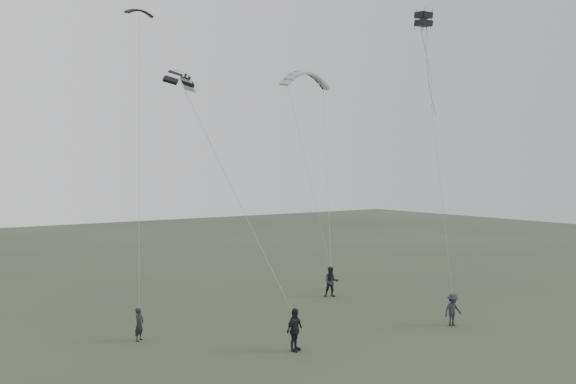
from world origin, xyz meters
TOP-DOWN VIEW (x-y plane):
  - ground at (0.00, 0.00)m, footprint 140.00×140.00m
  - flyer_left at (-7.29, 5.59)m, footprint 0.68×0.65m
  - flyer_right at (6.24, 7.74)m, footprint 1.19×1.11m
  - flyer_center at (-2.07, 0.11)m, footprint 1.23×0.86m
  - flyer_far at (7.15, -1.23)m, footprint 1.16×0.76m
  - kite_dark_small at (-5.20, 10.95)m, footprint 1.63×0.75m
  - kite_pale_large at (7.91, 12.80)m, footprint 4.02×1.32m
  - kite_striped at (-5.58, 4.49)m, footprint 2.55×2.49m
  - kite_box at (7.69, 1.44)m, footprint 0.84×0.92m

SIDE VIEW (x-z plane):
  - ground at x=0.00m, z-range 0.00..0.00m
  - flyer_left at x=-7.29m, z-range 0.00..1.57m
  - flyer_far at x=7.15m, z-range 0.00..1.69m
  - flyer_center at x=-2.07m, z-range 0.00..1.93m
  - flyer_right at x=6.24m, z-range 0.00..1.95m
  - kite_striped at x=-5.58m, z-range 12.11..13.33m
  - kite_pale_large at x=7.91m, z-range 14.40..16.21m
  - kite_box at x=7.69m, z-range 16.18..17.03m
  - kite_dark_small at x=-5.20m, z-range 16.92..17.56m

